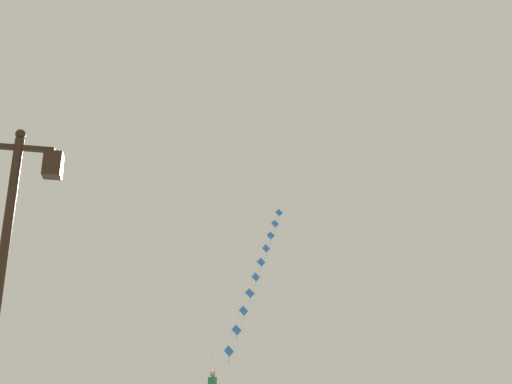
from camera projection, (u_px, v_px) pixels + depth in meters
name	position (u px, v px, depth m)	size (l,w,h in m)	color
twin_lantern_lamp_post	(7.00, 227.00, 8.52)	(1.36, 0.28, 5.16)	black
kite_train	(256.00, 278.00, 30.16)	(5.88, 10.24, 11.79)	brown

